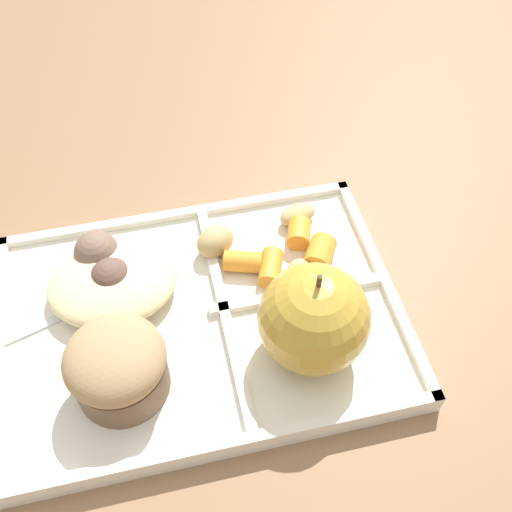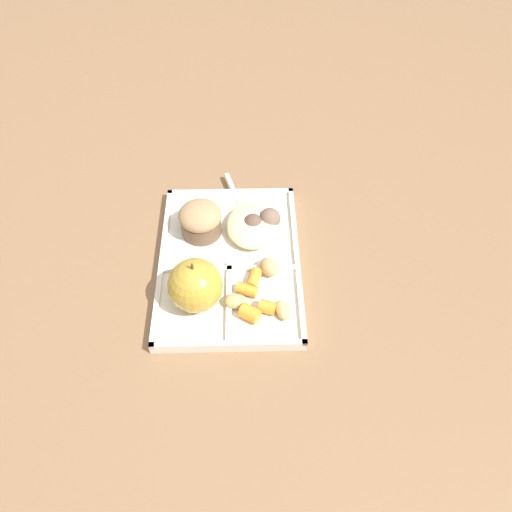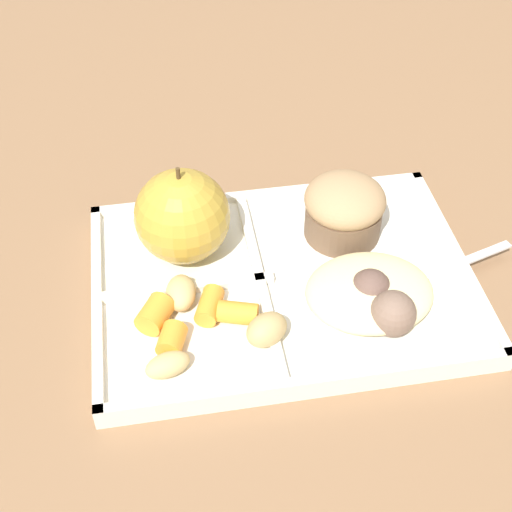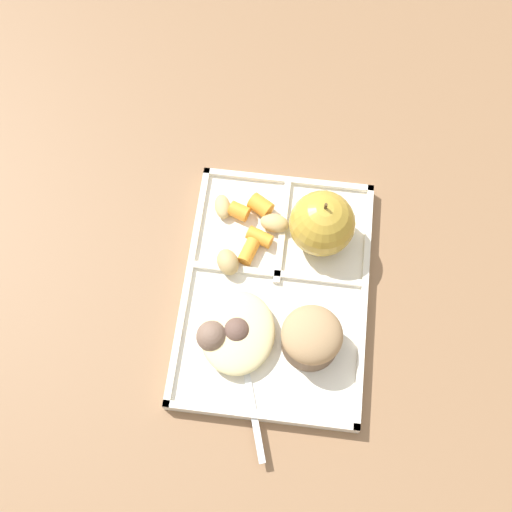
% 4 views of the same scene
% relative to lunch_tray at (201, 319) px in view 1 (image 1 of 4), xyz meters
% --- Properties ---
extents(ground, '(6.00, 6.00, 0.00)m').
position_rel_lunch_tray_xyz_m(ground, '(0.00, -0.00, -0.01)').
color(ground, '#846042').
extents(lunch_tray, '(0.33, 0.23, 0.02)m').
position_rel_lunch_tray_xyz_m(lunch_tray, '(0.00, 0.00, 0.00)').
color(lunch_tray, silver).
rests_on(lunch_tray, ground).
extents(green_apple, '(0.08, 0.08, 0.09)m').
position_rel_lunch_tray_xyz_m(green_apple, '(-0.08, 0.05, 0.05)').
color(green_apple, '#B79333').
rests_on(green_apple, lunch_tray).
extents(bran_muffin, '(0.07, 0.07, 0.06)m').
position_rel_lunch_tray_xyz_m(bran_muffin, '(0.07, 0.05, 0.04)').
color(bran_muffin, brown).
rests_on(bran_muffin, lunch_tray).
extents(carrot_slice_center, '(0.03, 0.03, 0.02)m').
position_rel_lunch_tray_xyz_m(carrot_slice_center, '(-0.10, -0.06, 0.02)').
color(carrot_slice_center, orange).
rests_on(carrot_slice_center, lunch_tray).
extents(carrot_slice_small, '(0.03, 0.04, 0.02)m').
position_rel_lunch_tray_xyz_m(carrot_slice_small, '(-0.07, -0.03, 0.02)').
color(carrot_slice_small, orange).
rests_on(carrot_slice_small, lunch_tray).
extents(carrot_slice_near_corner, '(0.04, 0.03, 0.02)m').
position_rel_lunch_tray_xyz_m(carrot_slice_near_corner, '(-0.04, -0.04, 0.02)').
color(carrot_slice_near_corner, orange).
rests_on(carrot_slice_near_corner, lunch_tray).
extents(carrot_slice_back, '(0.03, 0.04, 0.02)m').
position_rel_lunch_tray_xyz_m(carrot_slice_back, '(-0.11, -0.03, 0.02)').
color(carrot_slice_back, orange).
rests_on(carrot_slice_back, lunch_tray).
extents(potato_chunk_corner, '(0.03, 0.04, 0.02)m').
position_rel_lunch_tray_xyz_m(potato_chunk_corner, '(-0.09, -0.01, 0.02)').
color(potato_chunk_corner, tan).
rests_on(potato_chunk_corner, lunch_tray).
extents(potato_chunk_browned, '(0.04, 0.04, 0.03)m').
position_rel_lunch_tray_xyz_m(potato_chunk_browned, '(-0.02, -0.06, 0.02)').
color(potato_chunk_browned, tan).
rests_on(potato_chunk_browned, lunch_tray).
extents(potato_chunk_large, '(0.04, 0.03, 0.02)m').
position_rel_lunch_tray_xyz_m(potato_chunk_large, '(-0.10, -0.08, 0.01)').
color(potato_chunk_large, tan).
rests_on(potato_chunk_large, lunch_tray).
extents(egg_noodle_pile, '(0.11, 0.09, 0.03)m').
position_rel_lunch_tray_xyz_m(egg_noodle_pile, '(0.07, -0.04, 0.02)').
color(egg_noodle_pile, beige).
rests_on(egg_noodle_pile, lunch_tray).
extents(meatball_front, '(0.04, 0.04, 0.04)m').
position_rel_lunch_tray_xyz_m(meatball_front, '(0.08, -0.07, 0.02)').
color(meatball_front, '#755B4C').
rests_on(meatball_front, lunch_tray).
extents(meatball_center, '(0.04, 0.04, 0.04)m').
position_rel_lunch_tray_xyz_m(meatball_center, '(0.07, -0.04, 0.02)').
color(meatball_center, brown).
rests_on(meatball_center, lunch_tray).
extents(plastic_fork, '(0.16, 0.06, 0.00)m').
position_rel_lunch_tray_xyz_m(plastic_fork, '(0.12, -0.02, 0.01)').
color(plastic_fork, silver).
rests_on(plastic_fork, lunch_tray).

